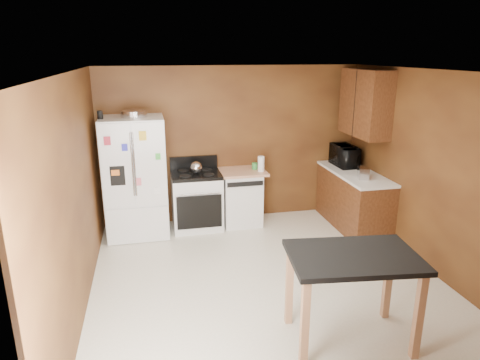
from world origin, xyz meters
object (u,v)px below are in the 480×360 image
object	(u,v)px
microwave	(345,157)
dishwasher	(241,197)
toaster	(363,173)
refrigerator	(135,178)
green_canister	(255,166)
gas_range	(197,200)
roasting_pan	(134,114)
paper_towel	(261,164)
pen_cup	(100,115)
kettle	(196,168)
island	(353,268)

from	to	relation	value
microwave	dishwasher	distance (m)	1.82
toaster	refrigerator	distance (m)	3.39
green_canister	gas_range	distance (m)	1.07
roasting_pan	paper_towel	world-z (taller)	roasting_pan
roasting_pan	pen_cup	distance (m)	0.47
microwave	pen_cup	bearing A→B (deg)	89.87
paper_towel	microwave	size ratio (longest dim) A/B	0.43
microwave	refrigerator	size ratio (longest dim) A/B	0.31
roasting_pan	refrigerator	world-z (taller)	roasting_pan
paper_towel	gas_range	distance (m)	1.16
microwave	dishwasher	world-z (taller)	microwave
green_canister	kettle	bearing A→B (deg)	-174.12
paper_towel	microwave	xyz separation A→B (m)	(1.42, 0.01, 0.04)
kettle	refrigerator	distance (m)	0.92
refrigerator	toaster	bearing A→B (deg)	-12.81
kettle	microwave	size ratio (longest dim) A/B	0.34
pen_cup	island	size ratio (longest dim) A/B	0.09
refrigerator	gas_range	world-z (taller)	refrigerator
pen_cup	microwave	bearing A→B (deg)	1.03
dishwasher	roasting_pan	bearing A→B (deg)	-177.42
green_canister	toaster	xyz separation A→B (m)	(1.43, -0.87, 0.04)
kettle	gas_range	distance (m)	0.53
microwave	gas_range	bearing A→B (deg)	87.15
roasting_pan	gas_range	world-z (taller)	roasting_pan
microwave	refrigerator	world-z (taller)	refrigerator
pen_cup	island	xyz separation A→B (m)	(2.43, -2.95, -1.09)
microwave	kettle	bearing A→B (deg)	88.06
microwave	island	world-z (taller)	microwave
dishwasher	microwave	bearing A→B (deg)	-3.22
pen_cup	microwave	distance (m)	3.85
paper_towel	refrigerator	distance (m)	1.93
pen_cup	toaster	distance (m)	3.87
dishwasher	toaster	bearing A→B (deg)	-26.58
toaster	gas_range	bearing A→B (deg)	179.69
paper_towel	green_canister	size ratio (longest dim) A/B	2.31
toaster	microwave	world-z (taller)	microwave
pen_cup	gas_range	size ratio (longest dim) A/B	0.10
green_canister	refrigerator	xyz separation A→B (m)	(-1.87, -0.12, -0.04)
kettle	paper_towel	xyz separation A→B (m)	(1.02, -0.05, 0.01)
kettle	island	distance (m)	3.26
toaster	pen_cup	bearing A→B (deg)	-171.81
green_canister	microwave	world-z (taller)	microwave
pen_cup	toaster	bearing A→B (deg)	-10.25
microwave	gas_range	size ratio (longest dim) A/B	0.50
gas_range	pen_cup	bearing A→B (deg)	-173.97
refrigerator	gas_range	distance (m)	1.01
microwave	dishwasher	bearing A→B (deg)	85.63
microwave	dishwasher	size ratio (longest dim) A/B	0.62
kettle	island	xyz separation A→B (m)	(1.10, -3.06, -0.23)
paper_towel	green_canister	world-z (taller)	paper_towel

